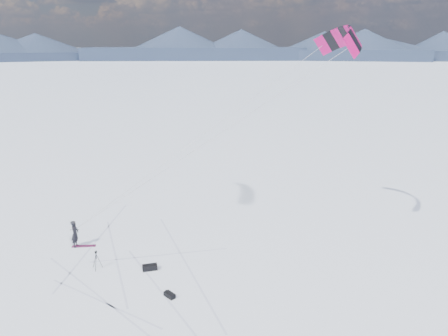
{
  "coord_description": "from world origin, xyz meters",
  "views": [
    {
      "loc": [
        7.63,
        -22.14,
        12.53
      ],
      "look_at": [
        6.43,
        3.69,
        5.02
      ],
      "focal_mm": 35.0,
      "sensor_mm": 36.0,
      "label": 1
    }
  ],
  "objects_px": {
    "gear_bag_a": "(150,267)",
    "gear_bag_b": "(170,295)",
    "snowboard": "(84,246)",
    "snowkiter": "(76,246)",
    "tripod": "(96,257)"
  },
  "relations": [
    {
      "from": "gear_bag_a",
      "to": "tripod",
      "type": "bearing_deg",
      "value": 162.35
    },
    {
      "from": "snowboard",
      "to": "gear_bag_b",
      "type": "xyz_separation_m",
      "value": [
        6.41,
        -5.44,
        0.11
      ]
    },
    {
      "from": "snowkiter",
      "to": "tripod",
      "type": "xyz_separation_m",
      "value": [
        2.26,
        -2.74,
        0.71
      ]
    },
    {
      "from": "gear_bag_a",
      "to": "gear_bag_b",
      "type": "bearing_deg",
      "value": -77.2
    },
    {
      "from": "snowkiter",
      "to": "gear_bag_b",
      "type": "relative_size",
      "value": 2.59
    },
    {
      "from": "tripod",
      "to": "gear_bag_a",
      "type": "distance_m",
      "value": 3.1
    },
    {
      "from": "gear_bag_a",
      "to": "gear_bag_b",
      "type": "height_order",
      "value": "gear_bag_a"
    },
    {
      "from": "snowkiter",
      "to": "snowboard",
      "type": "distance_m",
      "value": 0.49
    },
    {
      "from": "snowboard",
      "to": "tripod",
      "type": "bearing_deg",
      "value": -64.69
    },
    {
      "from": "gear_bag_a",
      "to": "gear_bag_b",
      "type": "relative_size",
      "value": 1.35
    },
    {
      "from": "tripod",
      "to": "gear_bag_b",
      "type": "distance_m",
      "value": 5.39
    },
    {
      "from": "snowkiter",
      "to": "gear_bag_b",
      "type": "height_order",
      "value": "snowkiter"
    },
    {
      "from": "tripod",
      "to": "gear_bag_a",
      "type": "height_order",
      "value": "tripod"
    },
    {
      "from": "snowboard",
      "to": "gear_bag_a",
      "type": "bearing_deg",
      "value": -37.18
    },
    {
      "from": "gear_bag_a",
      "to": "snowkiter",
      "type": "bearing_deg",
      "value": 135.07
    }
  ]
}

